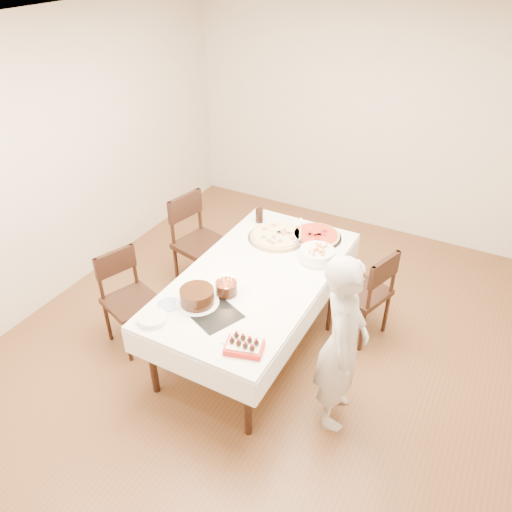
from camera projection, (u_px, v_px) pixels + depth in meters
The scene contains 24 objects.
floor at pixel (271, 335), 4.74m from camera, with size 5.00×5.00×0.00m, color brown.
wall_back at pixel (369, 120), 5.82m from camera, with size 4.50×0.04×2.70m, color beige.
wall_front at pixel (15, 452), 2.16m from camera, with size 4.50×0.04×2.70m, color beige.
wall_left at pixel (68, 158), 4.88m from camera, with size 0.04×5.00×2.70m, color beige.
ceiling at pixel (277, 27), 3.24m from camera, with size 5.00×5.00×0.00m, color white.
dining_table at pixel (256, 308), 4.49m from camera, with size 1.14×2.14×0.75m, color white.
chair_right_savory at pixel (361, 292), 4.54m from camera, with size 0.48×0.48×0.93m, color black, non-canonical shape.
chair_left_savory at pixel (202, 245), 5.13m from camera, with size 0.52×0.52×1.01m, color black, non-canonical shape.
chair_left_dessert at pixel (132, 302), 4.43m from camera, with size 0.46×0.46×0.91m, color black, non-canonical shape.
person at pixel (342, 344), 3.58m from camera, with size 0.54×0.35×1.48m, color beige.
pizza_white at pixel (277, 236), 4.76m from camera, with size 0.57×0.57×0.04m, color beige.
pizza_pepperoni at pixel (316, 236), 4.77m from camera, with size 0.50×0.50×0.04m, color red.
red_placemat at pixel (319, 259), 4.48m from camera, with size 0.27×0.27×0.01m, color #B21E1E.
pasta_bowl at pixel (317, 254), 4.43m from camera, with size 0.31×0.31×0.10m, color white.
taper_candle at pixel (301, 231), 4.59m from camera, with size 0.06×0.06×0.29m, color white.
shaker_pair at pixel (295, 246), 4.58m from camera, with size 0.08×0.08×0.09m, color white, non-canonical shape.
cola_glass at pixel (259, 216), 5.00m from camera, with size 0.08×0.08×0.14m, color black.
layer_cake at pixel (197, 297), 3.92m from camera, with size 0.35×0.35×0.14m, color black.
cake_board at pixel (215, 315), 3.84m from camera, with size 0.33×0.33×0.01m, color black.
birthday_cake at pixel (226, 284), 4.01m from camera, with size 0.17×0.17×0.16m, color #33180D.
strawberry_box at pixel (244, 346), 3.50m from camera, with size 0.27×0.18×0.07m, color red, non-canonical shape.
box_lid at pixel (242, 342), 3.59m from camera, with size 0.27×0.18×0.02m, color beige.
plate_stack at pixel (153, 319), 3.77m from camera, with size 0.22×0.22×0.05m, color white.
china_plate at pixel (169, 304), 3.94m from camera, with size 0.19×0.19×0.01m, color white.
Camera 1 is at (1.55, -3.17, 3.26)m, focal length 35.00 mm.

